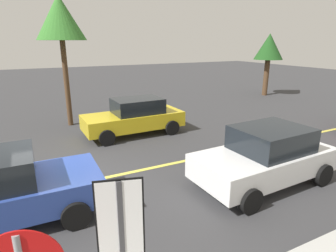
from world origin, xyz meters
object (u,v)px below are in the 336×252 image
object	(u,v)px
speed_limit_sign	(121,239)
car_yellow_crossing	(135,116)
tree_centre_verge	(60,19)
tree_left_verge	(269,48)
car_white_far_lane	(266,156)

from	to	relation	value
speed_limit_sign	car_yellow_crossing	xyz separation A→B (m)	(3.33, 8.59, -0.97)
tree_centre_verge	tree_left_verge	bearing A→B (deg)	6.62
car_white_far_lane	tree_left_verge	bearing A→B (deg)	44.87
speed_limit_sign	car_white_far_lane	size ratio (longest dim) A/B	0.61
speed_limit_sign	tree_left_verge	bearing A→B (deg)	40.17
car_yellow_crossing	speed_limit_sign	bearing A→B (deg)	-111.15
car_white_far_lane	car_yellow_crossing	distance (m)	6.15
speed_limit_sign	car_yellow_crossing	distance (m)	9.27
tree_left_verge	tree_centre_verge	bearing A→B (deg)	-173.38
car_yellow_crossing	tree_centre_verge	size ratio (longest dim) A/B	0.73
car_yellow_crossing	tree_centre_verge	bearing A→B (deg)	129.81
tree_left_verge	tree_centre_verge	xyz separation A→B (m)	(-14.42, -1.67, 1.40)
speed_limit_sign	car_white_far_lane	bearing A→B (deg)	28.03
speed_limit_sign	car_white_far_lane	distance (m)	5.79
car_yellow_crossing	tree_left_verge	bearing A→B (deg)	20.13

